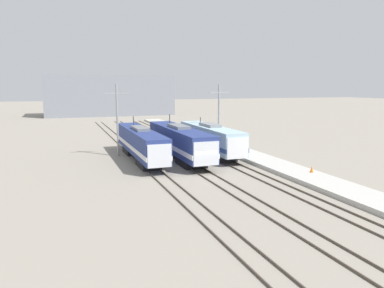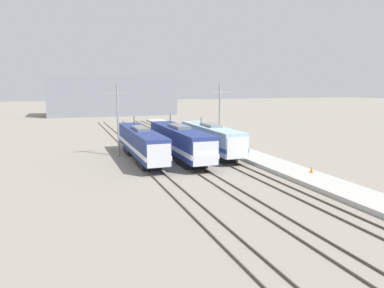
# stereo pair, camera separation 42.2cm
# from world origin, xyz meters

# --- Properties ---
(ground_plane) EXTENTS (400.00, 400.00, 0.00)m
(ground_plane) POSITION_xyz_m (0.00, 0.00, 0.00)
(ground_plane) COLOR gray
(rail_pair_far_left) EXTENTS (1.51, 120.00, 0.15)m
(rail_pair_far_left) POSITION_xyz_m (-4.78, 0.00, 0.07)
(rail_pair_far_left) COLOR #4C4238
(rail_pair_far_left) RESTS_ON ground_plane
(rail_pair_center) EXTENTS (1.51, 120.00, 0.15)m
(rail_pair_center) POSITION_xyz_m (0.00, 0.00, 0.07)
(rail_pair_center) COLOR #4C4238
(rail_pair_center) RESTS_ON ground_plane
(rail_pair_far_right) EXTENTS (1.51, 120.00, 0.15)m
(rail_pair_far_right) POSITION_xyz_m (4.78, 0.00, 0.07)
(rail_pair_far_right) COLOR #4C4238
(rail_pair_far_right) RESTS_ON ground_plane
(locomotive_far_left) EXTENTS (2.77, 18.88, 5.14)m
(locomotive_far_left) POSITION_xyz_m (-4.78, 8.79, 2.13)
(locomotive_far_left) COLOR black
(locomotive_far_left) RESTS_ON ground_plane
(locomotive_center) EXTENTS (3.10, 18.66, 5.37)m
(locomotive_center) POSITION_xyz_m (0.00, 7.79, 2.21)
(locomotive_center) COLOR black
(locomotive_center) RESTS_ON ground_plane
(locomotive_far_right) EXTENTS (2.96, 16.52, 4.74)m
(locomotive_far_right) POSITION_xyz_m (4.78, 9.03, 2.15)
(locomotive_far_right) COLOR #232326
(locomotive_far_right) RESTS_ON ground_plane
(catenary_tower_left) EXTENTS (3.08, 0.27, 9.37)m
(catenary_tower_left) POSITION_xyz_m (-7.03, 12.57, 5.07)
(catenary_tower_left) COLOR gray
(catenary_tower_left) RESTS_ON ground_plane
(catenary_tower_right) EXTENTS (3.08, 0.27, 9.37)m
(catenary_tower_right) POSITION_xyz_m (7.36, 12.57, 5.07)
(catenary_tower_right) COLOR gray
(catenary_tower_right) RESTS_ON ground_plane
(platform) EXTENTS (4.00, 120.00, 0.42)m
(platform) POSITION_xyz_m (8.94, 0.00, 0.21)
(platform) COLOR #B7B5AD
(platform) RESTS_ON ground_plane
(traffic_cone) EXTENTS (0.37, 0.37, 0.64)m
(traffic_cone) POSITION_xyz_m (9.93, -5.26, 0.74)
(traffic_cone) COLOR orange
(traffic_cone) RESTS_ON platform
(depot_building) EXTENTS (38.37, 14.78, 12.14)m
(depot_building) POSITION_xyz_m (1.13, 83.36, 6.07)
(depot_building) COLOR gray
(depot_building) RESTS_ON ground_plane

